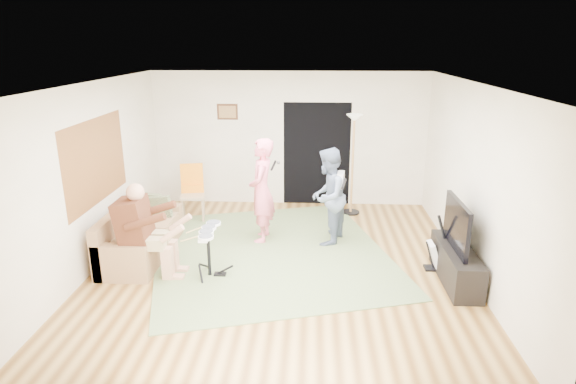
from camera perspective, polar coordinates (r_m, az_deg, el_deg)
The scene contains 19 objects.
floor at distance 7.35m, azimuth -0.92°, elevation -8.78°, with size 6.00×6.00×0.00m, color brown.
walls at distance 6.86m, azimuth -0.97°, elevation 1.38°, with size 5.50×6.00×2.70m, color silver, non-canonical shape.
ceiling at distance 6.62m, azimuth -1.03°, elevation 12.68°, with size 6.00×6.00×0.00m, color white.
window_blinds at distance 7.69m, azimuth -21.78°, elevation 3.41°, with size 2.05×2.05×0.00m, color brown.
doorway at distance 9.82m, azimuth 3.43°, elevation 4.48°, with size 2.10×2.10×0.00m, color black.
picture_frame at distance 9.81m, azimuth -7.19°, elevation 9.41°, with size 0.42×0.03×0.32m, color #3F2314.
area_rug at distance 7.80m, azimuth -2.12°, elevation -7.13°, with size 3.58×3.94×0.02m, color #5E7245.
sofa at distance 7.98m, azimuth -17.46°, elevation -5.40°, with size 0.80×1.93×0.78m.
drummer at distance 7.18m, azimuth -16.27°, elevation -5.51°, with size 0.90×0.50×1.38m.
drum_kit at distance 7.03m, azimuth -9.36°, elevation -7.38°, with size 0.41×0.73×0.75m.
singer at distance 7.99m, azimuth -3.14°, elevation 0.16°, with size 0.64×0.42×1.76m, color pink.
microphone at distance 7.86m, azimuth -1.74°, elevation 3.15°, with size 0.06×0.06×0.24m, color black, non-canonical shape.
guitarist at distance 7.93m, azimuth 4.74°, elevation -0.54°, with size 0.79×0.61×1.62m, color slate.
guitar_held at distance 7.85m, azimuth 6.26°, elevation 1.46°, with size 0.12×0.60×0.26m, color silver, non-canonical shape.
guitar_spare at distance 7.48m, azimuth 16.94°, elevation -7.04°, with size 0.31×0.28×0.86m.
torchiere_lamp at distance 9.24m, azimuth 7.74°, elevation 5.34°, with size 0.35×0.35×1.95m.
dining_chair at distance 9.28m, azimuth -11.15°, elevation -0.95°, with size 0.52×0.54×1.04m.
tv_cabinet at distance 7.23m, azimuth 19.28°, elevation -8.12°, with size 0.40×1.40×0.50m, color black.
television at distance 6.99m, azimuth 19.38°, elevation -3.68°, with size 0.06×1.04×0.68m, color black.
Camera 1 is at (0.45, -6.58, 3.25)m, focal length 30.00 mm.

